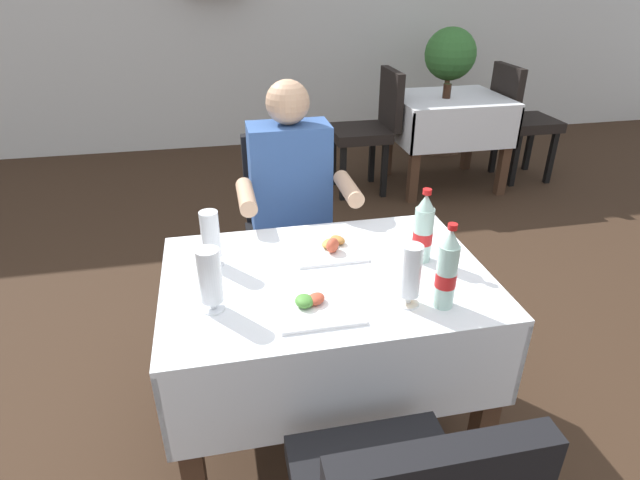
# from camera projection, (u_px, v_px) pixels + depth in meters

# --- Properties ---
(ground_plane) EXTENTS (11.00, 11.00, 0.00)m
(ground_plane) POSITION_uv_depth(u_px,v_px,m) (298.00, 452.00, 2.03)
(ground_plane) COLOR #382619
(main_dining_table) EXTENTS (1.11, 0.77, 0.75)m
(main_dining_table) POSITION_uv_depth(u_px,v_px,m) (326.00, 317.00, 1.86)
(main_dining_table) COLOR white
(main_dining_table) RESTS_ON ground
(chair_far_diner_seat) EXTENTS (0.44, 0.50, 0.97)m
(chair_far_diner_seat) POSITION_uv_depth(u_px,v_px,m) (292.00, 225.00, 2.54)
(chair_far_diner_seat) COLOR black
(chair_far_diner_seat) RESTS_ON ground
(seated_diner_far) EXTENTS (0.50, 0.46, 1.26)m
(seated_diner_far) POSITION_uv_depth(u_px,v_px,m) (292.00, 205.00, 2.37)
(seated_diner_far) COLOR #282D42
(seated_diner_far) RESTS_ON ground
(plate_near_camera) EXTENTS (0.26, 0.26, 0.05)m
(plate_near_camera) POSITION_uv_depth(u_px,v_px,m) (315.00, 303.00, 1.61)
(plate_near_camera) COLOR white
(plate_near_camera) RESTS_ON main_dining_table
(plate_far_diner) EXTENTS (0.26, 0.26, 0.06)m
(plate_far_diner) POSITION_uv_depth(u_px,v_px,m) (329.00, 246.00, 1.93)
(plate_far_diner) COLOR white
(plate_far_diner) RESTS_ON main_dining_table
(beer_glass_left) EXTENTS (0.07, 0.07, 0.20)m
(beer_glass_left) POSITION_uv_depth(u_px,v_px,m) (211.00, 238.00, 1.78)
(beer_glass_left) COLOR white
(beer_glass_left) RESTS_ON main_dining_table
(beer_glass_middle) EXTENTS (0.07, 0.07, 0.21)m
(beer_glass_middle) POSITION_uv_depth(u_px,v_px,m) (210.00, 280.00, 1.55)
(beer_glass_middle) COLOR white
(beer_glass_middle) RESTS_ON main_dining_table
(beer_glass_right) EXTENTS (0.07, 0.07, 0.21)m
(beer_glass_right) POSITION_uv_depth(u_px,v_px,m) (410.00, 275.00, 1.57)
(beer_glass_right) COLOR white
(beer_glass_right) RESTS_ON main_dining_table
(cola_bottle_primary) EXTENTS (0.07, 0.07, 0.27)m
(cola_bottle_primary) POSITION_uv_depth(u_px,v_px,m) (423.00, 230.00, 1.81)
(cola_bottle_primary) COLOR silver
(cola_bottle_primary) RESTS_ON main_dining_table
(cola_bottle_secondary) EXTENTS (0.06, 0.06, 0.28)m
(cola_bottle_secondary) POSITION_uv_depth(u_px,v_px,m) (447.00, 271.00, 1.56)
(cola_bottle_secondary) COLOR silver
(cola_bottle_secondary) RESTS_ON main_dining_table
(background_dining_table) EXTENTS (0.89, 0.75, 0.75)m
(background_dining_table) POSITION_uv_depth(u_px,v_px,m) (447.00, 120.00, 4.25)
(background_dining_table) COLOR white
(background_dining_table) RESTS_ON ground
(background_chair_left) EXTENTS (0.50, 0.44, 0.97)m
(background_chair_left) POSITION_uv_depth(u_px,v_px,m) (371.00, 124.00, 4.13)
(background_chair_left) COLOR black
(background_chair_left) RESTS_ON ground
(background_chair_right) EXTENTS (0.50, 0.44, 0.97)m
(background_chair_right) POSITION_uv_depth(u_px,v_px,m) (519.00, 116.00, 4.37)
(background_chair_right) COLOR black
(background_chair_right) RESTS_ON ground
(background_table_tumbler) EXTENTS (0.06, 0.06, 0.11)m
(background_table_tumbler) POSITION_uv_depth(u_px,v_px,m) (447.00, 91.00, 4.08)
(background_table_tumbler) COLOR black
(background_table_tumbler) RESTS_ON background_dining_table
(potted_plant_corner) EXTENTS (0.48, 0.48, 1.18)m
(potted_plant_corner) POSITION_uv_depth(u_px,v_px,m) (447.00, 80.00, 4.97)
(potted_plant_corner) COLOR brown
(potted_plant_corner) RESTS_ON ground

